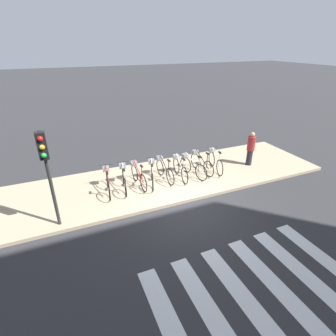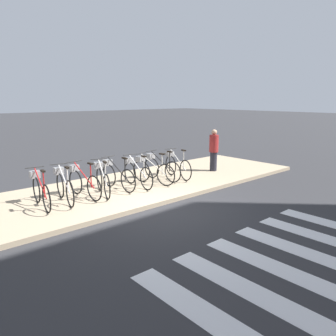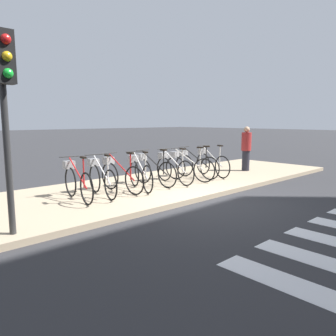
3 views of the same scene
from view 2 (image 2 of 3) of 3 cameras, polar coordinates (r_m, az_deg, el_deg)
ground_plane at (r=8.60m, az=-2.16°, el=-6.88°), size 120.00×120.00×0.00m
sidewalk at (r=10.02m, az=-8.91°, el=-3.90°), size 13.80×3.70×0.12m
parked_bicycle_0 at (r=8.77m, az=-21.39°, el=-3.49°), size 0.46×1.65×1.02m
parked_bicycle_1 at (r=8.99m, az=-17.71°, el=-2.85°), size 0.47×1.64×1.02m
parked_bicycle_2 at (r=9.28m, az=-14.65°, el=-2.21°), size 0.46×1.65×1.02m
parked_bicycle_3 at (r=9.44m, az=-11.40°, el=-1.81°), size 0.64×1.59×1.02m
parked_bicycle_4 at (r=9.87m, az=-9.00°, el=-1.11°), size 0.46×1.66×1.02m
parked_bicycle_5 at (r=10.11m, az=-5.55°, el=-0.70°), size 0.46×1.65×1.02m
parked_bicycle_6 at (r=10.41m, az=-2.99°, el=-0.29°), size 0.56×1.61×1.02m
parked_bicycle_7 at (r=10.87m, az=-1.43°, el=0.25°), size 0.46×1.65×1.02m
parked_bicycle_8 at (r=11.21m, az=1.49°, el=0.62°), size 0.50×1.63×1.02m
pedestrian at (r=12.28m, az=7.97°, el=3.23°), size 0.34×0.34×1.55m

